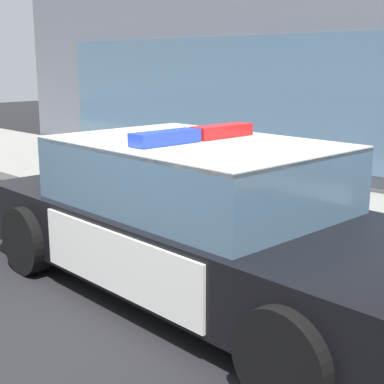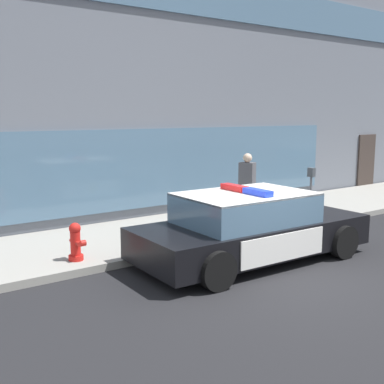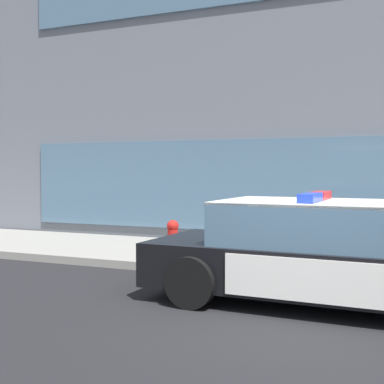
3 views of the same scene
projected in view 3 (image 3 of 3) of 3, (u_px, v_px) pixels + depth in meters
name	position (u px, v px, depth m)	size (l,w,h in m)	color
ground	(299.00, 324.00, 5.99)	(48.00, 48.00, 0.00)	black
sidewalk	(339.00, 264.00, 9.40)	(48.00, 3.18, 0.15)	gray
police_cruiser	(325.00, 253.00, 6.89)	(4.89, 2.25, 1.49)	black
fire_hydrant	(173.00, 240.00, 9.52)	(0.34, 0.39, 0.73)	red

